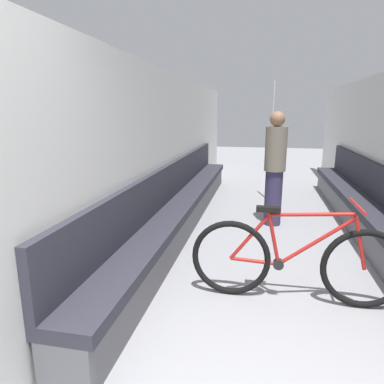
# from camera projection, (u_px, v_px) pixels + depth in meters

# --- Properties ---
(wall_left) EXTENTS (0.10, 10.33, 2.16)m
(wall_left) POSITION_uv_depth(u_px,v_px,m) (164.00, 152.00, 4.70)
(wall_left) COLOR silver
(wall_left) RESTS_ON ground
(bench_seat_row_left) EXTENTS (0.41, 6.22, 0.92)m
(bench_seat_row_left) POSITION_uv_depth(u_px,v_px,m) (182.00, 206.00, 4.89)
(bench_seat_row_left) COLOR #5B5B60
(bench_seat_row_left) RESTS_ON ground
(bench_seat_row_right) EXTENTS (0.41, 6.22, 0.92)m
(bench_seat_row_right) POSITION_uv_depth(u_px,v_px,m) (372.00, 216.00, 4.40)
(bench_seat_row_right) COLOR #5B5B60
(bench_seat_row_right) RESTS_ON ground
(bicycle) EXTENTS (1.80, 0.46, 0.90)m
(bicycle) POSITION_uv_depth(u_px,v_px,m) (295.00, 261.00, 2.93)
(bicycle) COLOR black
(bicycle) RESTS_ON ground
(grab_pole_near) EXTENTS (0.08, 0.08, 2.14)m
(grab_pole_near) POSITION_uv_depth(u_px,v_px,m) (271.00, 144.00, 6.17)
(grab_pole_near) COLOR gray
(grab_pole_near) RESTS_ON ground
(passenger_standing) EXTENTS (0.30, 0.30, 1.63)m
(passenger_standing) POSITION_uv_depth(u_px,v_px,m) (275.00, 168.00, 4.86)
(passenger_standing) COLOR #332D4C
(passenger_standing) RESTS_ON ground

